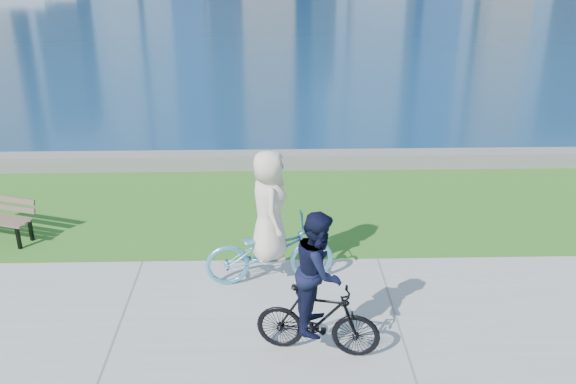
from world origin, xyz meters
name	(u,v)px	position (x,y,z in m)	size (l,w,h in m)	color
ground	(120,323)	(0.00, 0.00, 0.00)	(320.00, 320.00, 0.00)	#29631A
concrete_path	(120,322)	(0.00, 0.00, 0.01)	(80.00, 3.50, 0.02)	#9E9D99
seawall	(177,161)	(0.00, 6.20, 0.17)	(90.00, 0.50, 0.35)	slate
cyclist_woman	(269,235)	(2.16, 1.08, 0.84)	(0.95, 2.11, 2.21)	#56ABD2
cyclist_man	(318,296)	(2.80, -0.76, 0.89)	(0.83, 1.72, 2.06)	black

